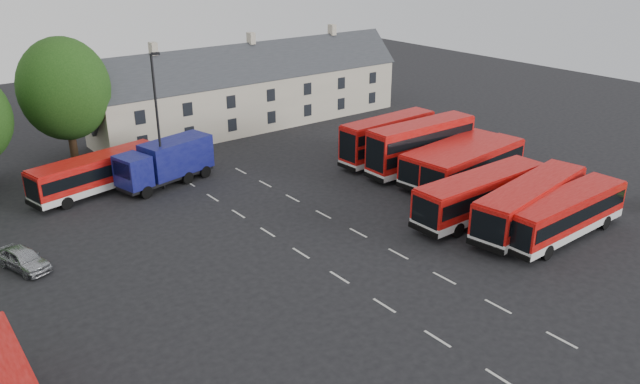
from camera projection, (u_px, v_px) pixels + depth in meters
The scene contains 14 objects.
ground at pixel (319, 265), 39.57m from camera, with size 140.00×140.00×0.00m, color black.
lane_markings at pixel (331, 243), 42.45m from camera, with size 5.15×33.80×0.01m.
terrace_houses at pixel (253, 90), 68.04m from camera, with size 35.70×7.13×10.06m.
bus_row_a at pixel (565, 212), 42.48m from camera, with size 11.42×2.86×3.21m.
bus_row_b at pixel (531, 201), 43.95m from camera, with size 12.34×4.59×3.41m.
bus_row_c at pixel (481, 192), 45.56m from camera, with size 11.89×2.80×3.36m.
bus_row_d at pixel (474, 164), 51.58m from camera, with size 11.54×3.68×3.21m.
bus_row_e at pixel (450, 157), 53.23m from camera, with size 11.34×3.76×3.15m.
bus_dd_south at pixel (421, 144), 54.65m from camera, with size 10.93×2.64×4.47m.
bus_dd_north at pixel (388, 137), 57.21m from camera, with size 10.23×2.81×4.16m.
bus_north at pixel (97, 171), 50.21m from camera, with size 11.18×4.69×3.08m.
box_truck at pixel (167, 161), 51.86m from camera, with size 8.72×4.41×3.65m.
silver_car at pixel (23, 259), 38.84m from camera, with size 1.67×4.15×1.41m, color #A3A6AB.
lamppost at pixel (158, 119), 49.49m from camera, with size 0.77×0.47×11.17m.
Camera 1 is at (-21.33, -27.65, 19.18)m, focal length 35.00 mm.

